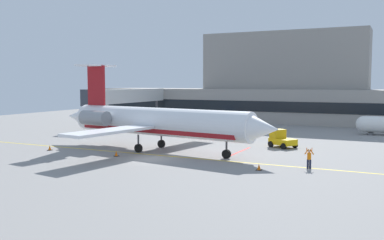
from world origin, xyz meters
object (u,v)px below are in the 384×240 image
(pushback_tractor, at_px, (164,123))
(fuel_tank, at_px, (382,125))
(belt_loader, at_px, (281,139))
(baggage_tug, at_px, (228,131))
(marshaller, at_px, (309,158))
(regional_jet, at_px, (154,122))

(pushback_tractor, xyz_separation_m, fuel_tank, (32.39, 6.13, 0.51))
(belt_loader, bearing_deg, baggage_tug, 146.90)
(fuel_tank, bearing_deg, pushback_tractor, -169.27)
(belt_loader, relative_size, fuel_tank, 0.50)
(fuel_tank, bearing_deg, marshaller, -99.03)
(regional_jet, bearing_deg, pushback_tractor, 116.95)
(baggage_tug, bearing_deg, fuel_tank, 32.72)
(regional_jet, height_order, fuel_tank, regional_jet)
(pushback_tractor, height_order, marshaller, pushback_tractor)
(baggage_tug, relative_size, pushback_tractor, 1.26)
(regional_jet, xyz_separation_m, fuel_tank, (22.09, 26.39, -1.72))
(pushback_tractor, bearing_deg, fuel_tank, 10.73)
(belt_loader, bearing_deg, marshaller, -64.73)
(pushback_tractor, height_order, fuel_tank, fuel_tank)
(baggage_tug, height_order, marshaller, baggage_tug)
(baggage_tug, relative_size, fuel_tank, 0.61)
(pushback_tractor, distance_m, marshaller, 36.10)
(baggage_tug, xyz_separation_m, pushback_tractor, (-13.51, 5.99, 0.05))
(baggage_tug, bearing_deg, marshaller, -50.27)
(belt_loader, xyz_separation_m, marshaller, (5.35, -11.33, -0.00))
(regional_jet, relative_size, marshaller, 15.73)
(pushback_tractor, relative_size, marshaller, 1.81)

